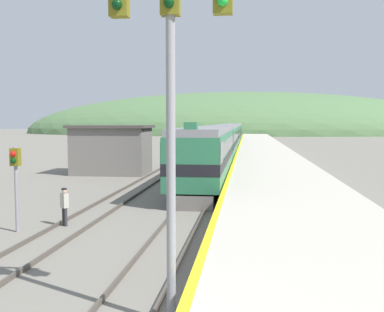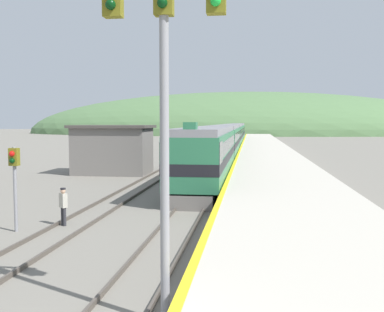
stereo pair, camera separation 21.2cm
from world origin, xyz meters
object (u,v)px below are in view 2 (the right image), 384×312
object	(u,v)px
carriage_fourth	(237,132)
signal_mast_main	(164,48)
signal_post_siding	(14,171)
carriage_second	(225,141)
carriage_third	(233,135)
express_train_lead_car	(207,154)
track_worker	(63,204)

from	to	relation	value
carriage_fourth	signal_mast_main	size ratio (longest dim) A/B	2.38
carriage_fourth	signal_post_siding	bearing A→B (deg)	-94.68
signal_mast_main	signal_post_siding	size ratio (longest dim) A/B	2.52
carriage_second	carriage_third	world-z (taller)	same
express_train_lead_car	track_worker	world-z (taller)	express_train_lead_car
signal_post_siding	track_worker	distance (m)	2.50
carriage_second	signal_mast_main	bearing A→B (deg)	-88.41
carriage_third	signal_post_siding	size ratio (longest dim) A/B	5.98
signal_mast_main	signal_post_siding	distance (m)	11.16
signal_mast_main	carriage_fourth	bearing A→B (deg)	90.79
carriage_second	signal_post_siding	bearing A→B (deg)	-100.30
carriage_fourth	carriage_second	bearing A→B (deg)	-90.00
carriage_third	track_worker	size ratio (longest dim) A/B	12.65
signal_post_siding	carriage_third	bearing A→B (deg)	83.56
carriage_third	signal_mast_main	distance (m)	64.28
signal_mast_main	carriage_second	bearing A→B (deg)	91.59
carriage_fourth	signal_mast_main	world-z (taller)	signal_mast_main
carriage_third	carriage_second	bearing A→B (deg)	-90.00
signal_mast_main	track_worker	bearing A→B (deg)	125.16
express_train_lead_car	carriage_second	xyz separation A→B (m)	(0.00, 20.96, -0.01)
carriage_third	carriage_fourth	world-z (taller)	same
signal_mast_main	track_worker	xyz separation A→B (m)	(-6.11, 8.68, -5.08)
carriage_second	carriage_fourth	world-z (taller)	same
carriage_third	track_worker	distance (m)	55.71
carriage_third	signal_mast_main	bearing A→B (deg)	-88.95
signal_mast_main	signal_post_siding	bearing A→B (deg)	135.71
carriage_second	signal_post_siding	size ratio (longest dim) A/B	5.98
express_train_lead_car	track_worker	xyz separation A→B (m)	(-4.93, -12.99, -1.31)
carriage_second	signal_mast_main	xyz separation A→B (m)	(1.18, -42.63, 3.79)
carriage_second	track_worker	bearing A→B (deg)	-98.27
carriage_fourth	signal_mast_main	xyz separation A→B (m)	(1.18, -85.68, 3.79)
carriage_third	signal_post_siding	xyz separation A→B (m)	(-6.40, -56.76, 0.28)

